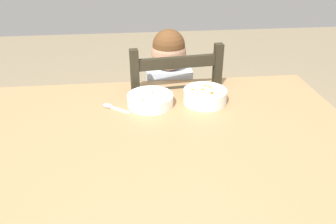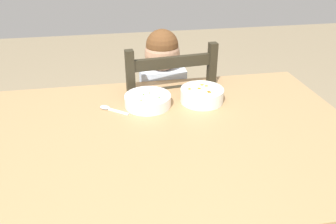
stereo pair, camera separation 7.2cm
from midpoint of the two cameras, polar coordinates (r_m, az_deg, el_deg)
name	(u,v)px [view 2 (the right image)]	position (r m, az deg, el deg)	size (l,w,h in m)	color
dining_table	(156,156)	(1.26, -3.61, -7.28)	(1.49, 0.96, 0.73)	#A17B50
dining_chair	(164,125)	(1.82, -1.73, -2.21)	(0.46, 0.46, 0.92)	#2A2518
child_figure	(163,95)	(1.73, -1.96, 2.87)	(0.32, 0.31, 0.95)	silver
bowl_of_peas	(147,100)	(1.40, -5.04, 1.94)	(0.19, 0.19, 0.05)	white
bowl_of_carrots	(202,95)	(1.43, 4.24, 2.87)	(0.18, 0.18, 0.06)	white
spoon	(109,109)	(1.40, -11.25, 0.54)	(0.12, 0.10, 0.01)	silver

